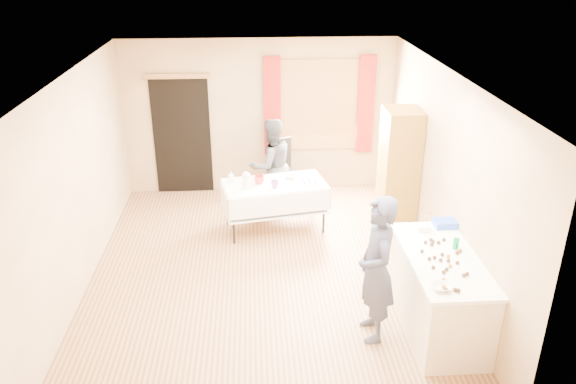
{
  "coord_description": "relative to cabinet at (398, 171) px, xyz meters",
  "views": [
    {
      "loc": [
        -0.11,
        -6.36,
        3.97
      ],
      "look_at": [
        0.31,
        0.0,
        1.14
      ],
      "focal_mm": 35.0,
      "sensor_mm": 36.0,
      "label": 1
    }
  ],
  "objects": [
    {
      "name": "curtain_left",
      "position": [
        -1.77,
        1.57,
        0.57
      ],
      "size": [
        0.28,
        0.06,
        1.65
      ],
      "primitive_type": "cube",
      "color": "maroon",
      "rests_on": "wall_back"
    },
    {
      "name": "door_lintel",
      "position": [
        -3.29,
        1.6,
        1.09
      ],
      "size": [
        1.05,
        0.06,
        0.08
      ],
      "primitive_type": "cube",
      "color": "olive",
      "rests_on": "wall_back"
    },
    {
      "name": "girl",
      "position": [
        -0.84,
        -2.47,
        -0.1
      ],
      "size": [
        0.64,
        0.45,
        1.65
      ],
      "primitive_type": "imported",
      "rotation": [
        0.0,
        0.0,
        -1.53
      ],
      "color": "#2B2F49",
      "rests_on": "floor"
    },
    {
      "name": "cup_red",
      "position": [
        -2.03,
        0.11,
        -0.12
      ],
      "size": [
        0.16,
        0.16,
        0.11
      ],
      "primitive_type": "imported",
      "rotation": [
        0.0,
        0.0,
        -0.05
      ],
      "color": "red",
      "rests_on": "party_table"
    },
    {
      "name": "blue_basket",
      "position": [
        0.15,
        -1.71,
        0.02
      ],
      "size": [
        0.3,
        0.2,
        0.08
      ],
      "primitive_type": "cube",
      "rotation": [
        0.0,
        0.0,
        -0.0
      ],
      "color": "blue",
      "rests_on": "counter"
    },
    {
      "name": "soda_can",
      "position": [
        0.08,
        -2.23,
        0.04
      ],
      "size": [
        0.07,
        0.07,
        0.12
      ],
      "primitive_type": "cylinder",
      "rotation": [
        0.0,
        0.0,
        0.15
      ],
      "color": "#077835",
      "rests_on": "counter"
    },
    {
      "name": "mixing_bowl",
      "position": [
        -0.33,
        -2.99,
        0.01
      ],
      "size": [
        0.23,
        0.23,
        0.05
      ],
      "primitive_type": "imported",
      "rotation": [
        0.0,
        0.0,
        -0.11
      ],
      "color": "white",
      "rests_on": "counter"
    },
    {
      "name": "ceiling",
      "position": [
        -1.99,
        -1.1,
        1.68
      ],
      "size": [
        4.5,
        5.5,
        0.02
      ],
      "primitive_type": "cube",
      "color": "white",
      "rests_on": "floor"
    },
    {
      "name": "curtain_right",
      "position": [
        -0.21,
        1.57,
        0.57
      ],
      "size": [
        0.28,
        0.06,
        1.65
      ],
      "primitive_type": "cube",
      "color": "maroon",
      "rests_on": "wall_back"
    },
    {
      "name": "cup_rainbow",
      "position": [
        -1.81,
        -0.07,
        -0.12
      ],
      "size": [
        0.13,
        0.13,
        0.11
      ],
      "primitive_type": "imported",
      "rotation": [
        0.0,
        0.0,
        -0.04
      ],
      "color": "red",
      "rests_on": "party_table"
    },
    {
      "name": "party_table",
      "position": [
        -1.81,
        0.11,
        -0.48
      ],
      "size": [
        1.62,
        1.04,
        0.75
      ],
      "rotation": [
        0.0,
        0.0,
        0.19
      ],
      "color": "black",
      "rests_on": "floor"
    },
    {
      "name": "cabinet",
      "position": [
        0.0,
        0.0,
        0.0
      ],
      "size": [
        0.5,
        0.6,
        1.86
      ],
      "primitive_type": "cube",
      "color": "olive",
      "rests_on": "floor"
    },
    {
      "name": "wall_right",
      "position": [
        0.27,
        -1.1,
        0.37
      ],
      "size": [
        0.02,
        5.5,
        2.6
      ],
      "primitive_type": "cube",
      "color": "tan",
      "rests_on": "floor"
    },
    {
      "name": "wall_front",
      "position": [
        -1.99,
        -3.86,
        0.37
      ],
      "size": [
        4.5,
        0.02,
        2.6
      ],
      "primitive_type": "cube",
      "color": "tan",
      "rests_on": "floor"
    },
    {
      "name": "bottle",
      "position": [
        -2.44,
        0.2,
        -0.1
      ],
      "size": [
        0.11,
        0.11,
        0.16
      ],
      "primitive_type": "imported",
      "rotation": [
        0.0,
        0.0,
        0.24
      ],
      "color": "white",
      "rests_on": "party_table"
    },
    {
      "name": "window_pane",
      "position": [
        -0.99,
        1.61,
        0.57
      ],
      "size": [
        1.2,
        0.02,
        1.4
      ],
      "primitive_type": "cube",
      "color": "white",
      "rests_on": "wall_back"
    },
    {
      "name": "wall_left",
      "position": [
        -4.25,
        -1.1,
        0.37
      ],
      "size": [
        0.02,
        5.5,
        2.6
      ],
      "primitive_type": "cube",
      "color": "tan",
      "rests_on": "floor"
    },
    {
      "name": "floor",
      "position": [
        -1.99,
        -1.1,
        -0.94
      ],
      "size": [
        4.5,
        5.5,
        0.02
      ],
      "primitive_type": "cube",
      "color": "#9E7047",
      "rests_on": "ground"
    },
    {
      "name": "pitcher",
      "position": [
        -2.21,
        -0.07,
        -0.07
      ],
      "size": [
        0.14,
        0.14,
        0.22
      ],
      "primitive_type": "cylinder",
      "rotation": [
        0.0,
        0.0,
        0.31
      ],
      "color": "silver",
      "rests_on": "party_table"
    },
    {
      "name": "doorway",
      "position": [
        -3.29,
        1.63,
        0.07
      ],
      "size": [
        0.95,
        0.04,
        2.0
      ],
      "primitive_type": "cube",
      "color": "black",
      "rests_on": "floor"
    },
    {
      "name": "wall_back",
      "position": [
        -1.99,
        1.66,
        0.37
      ],
      "size": [
        4.5,
        0.02,
        2.6
      ],
      "primitive_type": "cube",
      "color": "tan",
      "rests_on": "floor"
    },
    {
      "name": "chair",
      "position": [
        -1.59,
        1.24,
        -0.63
      ],
      "size": [
        0.55,
        0.55,
        1.0
      ],
      "rotation": [
        0.0,
        0.0,
        0.43
      ],
      "color": "black",
      "rests_on": "floor"
    },
    {
      "name": "small_bowl",
      "position": [
        -1.55,
        0.28,
        -0.15
      ],
      "size": [
        0.2,
        0.2,
        0.05
      ],
      "primitive_type": "imported",
      "rotation": [
        0.0,
        0.0,
        0.06
      ],
      "color": "white",
      "rests_on": "party_table"
    },
    {
      "name": "counter",
      "position": [
        -0.1,
        -2.4,
        -0.48
      ],
      "size": [
        0.77,
        1.63,
        0.91
      ],
      "color": "beige",
      "rests_on": "floor"
    },
    {
      "name": "cake_balls",
      "position": [
        -0.13,
        -2.5,
        0.0
      ],
      "size": [
        0.45,
        1.05,
        0.04
      ],
      "color": "#3F2314",
      "rests_on": "counter"
    },
    {
      "name": "pastry_tray",
      "position": [
        -1.29,
        0.06,
        -0.17
      ],
      "size": [
        0.31,
        0.25,
        0.02
      ],
      "primitive_type": "cube",
      "rotation": [
        0.0,
        0.0,
        0.18
      ],
      "color": "white",
      "rests_on": "party_table"
    },
    {
      "name": "foam_block",
      "position": [
        -0.16,
        -1.83,
        0.02
      ],
      "size": [
        0.15,
        0.1,
        0.08
      ],
      "primitive_type": "cube",
      "rotation": [
        0.0,
        0.0,
        -0.03
      ],
      "color": "white",
      "rests_on": "counter"
    },
    {
      "name": "window_frame",
      "position": [
        -0.99,
        1.62,
        0.57
      ],
      "size": [
        1.32,
        0.06,
        1.52
      ],
      "primitive_type": "cube",
      "color": "olive",
      "rests_on": "wall_back"
    },
    {
      "name": "woman",
      "position": [
        -1.83,
        0.79,
        -0.17
      ],
      "size": [
        1.18,
        1.14,
        1.52
      ],
      "primitive_type": "imported",
      "rotation": [
        0.0,
        0.0,
        3.58
      ],
      "color": "black",
      "rests_on": "floor"
    }
  ]
}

